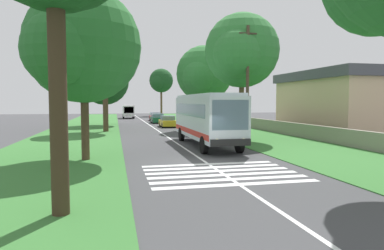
# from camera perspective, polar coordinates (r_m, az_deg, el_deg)

# --- Properties ---
(ground) EXTENTS (160.00, 160.00, 0.00)m
(ground) POSITION_cam_1_polar(r_m,az_deg,el_deg) (18.38, 2.40, -6.22)
(ground) COLOR #424244
(grass_verge_left) EXTENTS (120.00, 8.00, 0.04)m
(grass_verge_left) POSITION_cam_1_polar(r_m,az_deg,el_deg) (32.83, -18.66, -1.95)
(grass_verge_left) COLOR #387533
(grass_verge_left) RESTS_ON ground
(grass_verge_right) EXTENTS (120.00, 8.00, 0.04)m
(grass_verge_right) POSITION_cam_1_polar(r_m,az_deg,el_deg) (35.08, 9.04, -1.44)
(grass_verge_right) COLOR #387533
(grass_verge_right) RESTS_ON ground
(centre_line) EXTENTS (110.00, 0.16, 0.01)m
(centre_line) POSITION_cam_1_polar(r_m,az_deg,el_deg) (32.97, -4.33, -1.76)
(centre_line) COLOR silver
(centre_line) RESTS_ON ground
(coach_bus) EXTENTS (11.16, 2.62, 3.73)m
(coach_bus) POSITION_cam_1_polar(r_m,az_deg,el_deg) (25.32, 2.28, 1.42)
(coach_bus) COLOR silver
(coach_bus) RESTS_ON ground
(zebra_crossing) EXTENTS (4.95, 6.80, 0.01)m
(zebra_crossing) POSITION_cam_1_polar(r_m,az_deg,el_deg) (15.89, 4.87, -7.81)
(zebra_crossing) COLOR silver
(zebra_crossing) RESTS_ON ground
(trailing_car_0) EXTENTS (4.30, 1.78, 1.43)m
(trailing_car_0) POSITION_cam_1_polar(r_m,az_deg,el_deg) (44.58, -4.04, 0.54)
(trailing_car_0) COLOR gold
(trailing_car_0) RESTS_ON ground
(trailing_car_1) EXTENTS (4.30, 1.78, 1.43)m
(trailing_car_1) POSITION_cam_1_polar(r_m,az_deg,el_deg) (52.92, -5.69, 1.05)
(trailing_car_1) COLOR #145933
(trailing_car_1) RESTS_ON ground
(trailing_car_2) EXTENTS (4.30, 1.78, 1.43)m
(trailing_car_2) POSITION_cam_1_polar(r_m,az_deg,el_deg) (59.42, -6.00, 1.35)
(trailing_car_2) COLOR #B21E1E
(trailing_car_2) RESTS_ON ground
(trailing_minibus_0) EXTENTS (6.00, 2.14, 2.53)m
(trailing_minibus_0) POSITION_cam_1_polar(r_m,az_deg,el_deg) (69.16, -10.39, 2.38)
(trailing_minibus_0) COLOR silver
(trailing_minibus_0) RESTS_ON ground
(roadside_tree_left_0) EXTENTS (7.47, 5.94, 11.14)m
(roadside_tree_left_0) POSITION_cam_1_polar(r_m,az_deg,el_deg) (38.64, -14.36, 10.83)
(roadside_tree_left_0) COLOR #4C3826
(roadside_tree_left_0) RESTS_ON grass_verge_left
(roadside_tree_left_1) EXTENTS (7.48, 6.52, 9.27)m
(roadside_tree_left_1) POSITION_cam_1_polar(r_m,az_deg,el_deg) (48.41, -14.36, 6.89)
(roadside_tree_left_1) COLOR #3D2D1E
(roadside_tree_left_1) RESTS_ON grass_verge_left
(roadside_tree_left_3) EXTENTS (7.05, 6.17, 9.26)m
(roadside_tree_left_3) POSITION_cam_1_polar(r_m,az_deg,el_deg) (20.01, -17.78, 11.88)
(roadside_tree_left_3) COLOR #4C3826
(roadside_tree_left_3) RESTS_ON grass_verge_left
(roadside_tree_right_1) EXTENTS (7.16, 6.24, 10.61)m
(roadside_tree_right_1) POSITION_cam_1_polar(r_m,az_deg,el_deg) (30.15, 7.91, 11.73)
(roadside_tree_right_1) COLOR brown
(roadside_tree_right_1) RESTS_ON grass_verge_right
(roadside_tree_right_2) EXTENTS (6.38, 5.41, 10.73)m
(roadside_tree_right_2) POSITION_cam_1_polar(r_m,az_deg,el_deg) (80.42, -5.15, 7.15)
(roadside_tree_right_2) COLOR brown
(roadside_tree_right_2) RESTS_ON grass_verge_right
(roadside_tree_right_3) EXTENTS (7.26, 6.24, 9.42)m
(roadside_tree_right_3) POSITION_cam_1_polar(r_m,az_deg,el_deg) (39.29, 1.79, 8.16)
(roadside_tree_right_3) COLOR brown
(roadside_tree_right_3) RESTS_ON grass_verge_right
(utility_pole) EXTENTS (0.24, 1.40, 8.91)m
(utility_pole) POSITION_cam_1_polar(r_m,az_deg,el_deg) (26.97, 9.07, 6.83)
(utility_pole) COLOR #473828
(utility_pole) RESTS_ON grass_verge_right
(roadside_wall) EXTENTS (70.00, 0.40, 1.23)m
(roadside_wall) POSITION_cam_1_polar(r_m,az_deg,el_deg) (40.94, 10.91, 0.18)
(roadside_wall) COLOR gray
(roadside_wall) RESTS_ON grass_verge_right
(roadside_building) EXTENTS (13.64, 8.25, 6.29)m
(roadside_building) POSITION_cam_1_polar(r_m,az_deg,el_deg) (38.56, 23.03, 3.51)
(roadside_building) COLOR beige
(roadside_building) RESTS_ON ground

